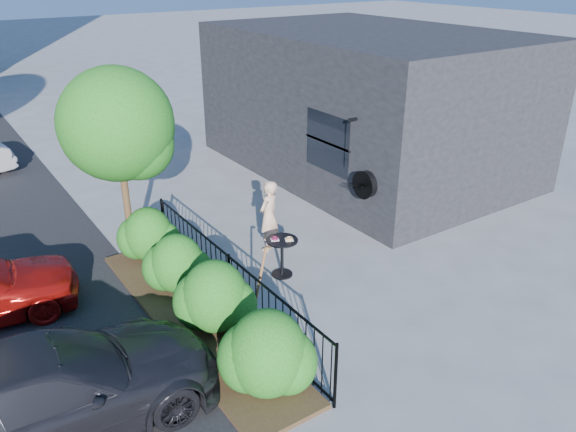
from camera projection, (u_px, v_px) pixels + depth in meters
ground at (299, 283)px, 10.93m from camera, size 120.00×120.00×0.00m
shop_building at (365, 101)px, 16.29m from camera, size 6.22×9.00×4.00m
fence at (230, 281)px, 9.94m from camera, size 0.05×6.05×1.10m
planting_bed at (196, 318)px, 9.79m from camera, size 1.30×6.00×0.08m
shrubs at (196, 282)px, 9.65m from camera, size 1.10×5.60×1.24m
patio_tree at (121, 131)px, 10.72m from camera, size 2.20×2.20×3.94m
cafe_table at (282, 251)px, 11.00m from camera, size 0.63×0.63×0.85m
woman at (269, 216)px, 11.92m from camera, size 0.68×0.59×1.57m
shovel at (258, 288)px, 9.62m from camera, size 0.47×0.18×1.39m
car_darkgrey at (44, 392)px, 7.23m from camera, size 4.69×2.07×1.34m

